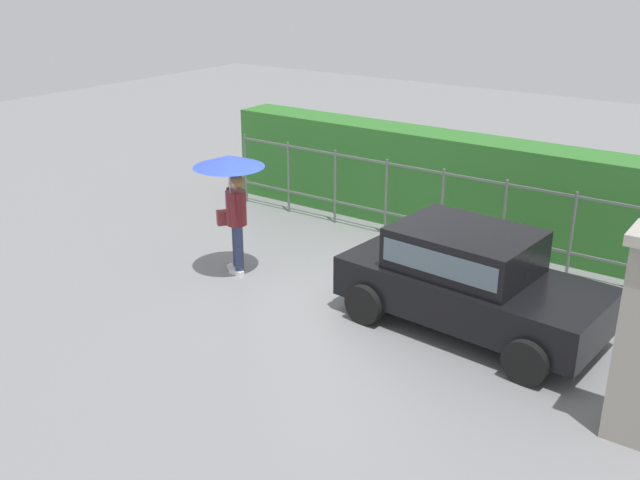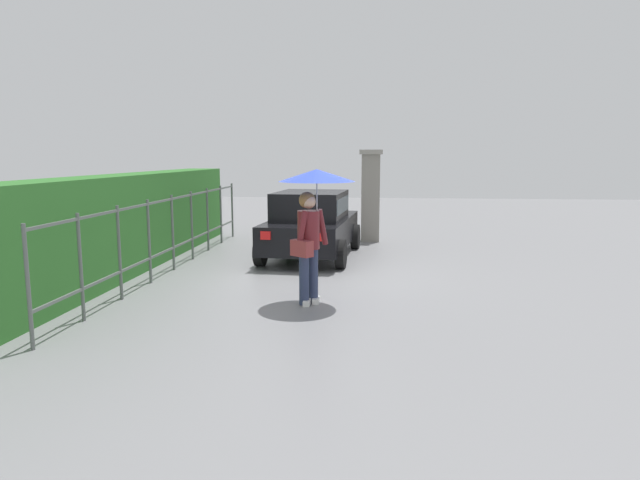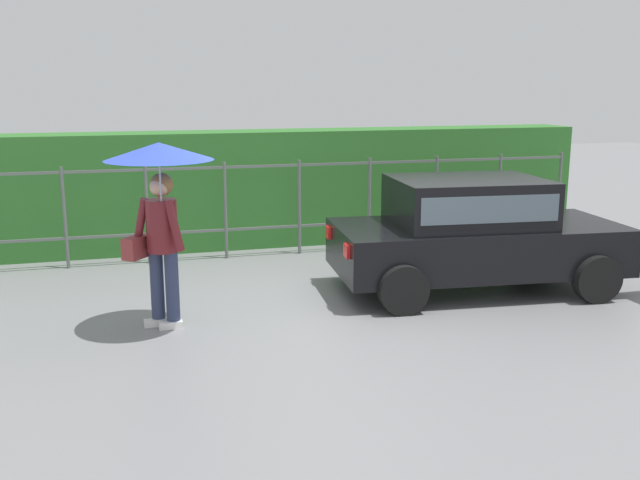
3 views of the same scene
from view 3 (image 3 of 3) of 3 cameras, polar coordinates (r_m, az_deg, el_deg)
ground_plane at (r=8.79m, az=2.11°, el=-5.33°), size 40.00×40.00×0.00m
car at (r=9.52m, az=12.07°, el=0.80°), size 3.85×2.11×1.48m
pedestrian at (r=7.86m, az=-12.67°, el=4.18°), size 1.15×1.15×2.07m
fence_section at (r=11.32m, az=-1.66°, el=2.99°), size 9.42×0.05×1.50m
hedge_row at (r=12.18m, az=-2.70°, el=4.26°), size 10.37×0.90×1.90m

